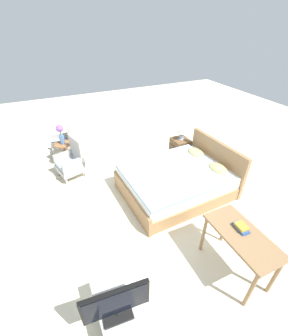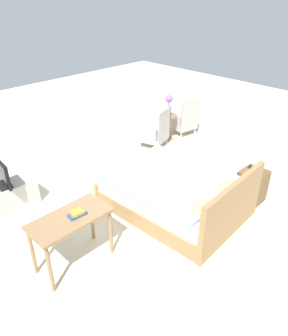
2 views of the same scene
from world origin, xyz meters
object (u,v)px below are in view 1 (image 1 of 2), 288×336
(flower_vase, at_px, (60,132))
(tv_stand, at_px, (119,324))
(nightstand, at_px, (180,149))
(vanity_desk, at_px, (241,240))
(armchair_by_window_left, at_px, (65,143))
(side_table, at_px, (65,152))
(armchair_by_window_right, at_px, (72,162))
(table_lamp, at_px, (182,131))
(bed, at_px, (178,180))
(tv_flatscreen, at_px, (116,304))
(book_stack, at_px, (241,227))

(flower_vase, relative_size, tv_stand, 0.50)
(nightstand, distance_m, vanity_desk, 3.15)
(armchair_by_window_left, xyz_separation_m, side_table, (0.52, -0.08, 0.01))
(armchair_by_window_right, height_order, table_lamp, armchair_by_window_right)
(bed, xyz_separation_m, tv_flatscreen, (1.97, -2.00, 0.41))
(armchair_by_window_right, relative_size, tv_flatscreen, 1.29)
(vanity_desk, bearing_deg, bed, 173.76)
(flower_vase, xyz_separation_m, tv_stand, (4.01, -0.02, -0.68))
(bed, bearing_deg, armchair_by_window_left, -143.44)
(book_stack, bearing_deg, nightstand, 162.64)
(tv_stand, relative_size, vanity_desk, 0.92)
(armchair_by_window_right, bearing_deg, table_lamp, 80.75)
(table_lamp, distance_m, book_stack, 3.03)
(side_table, height_order, tv_stand, side_table)
(bed, distance_m, nightstand, 1.34)
(bed, relative_size, armchair_by_window_right, 2.42)
(armchair_by_window_left, bearing_deg, flower_vase, -8.52)
(flower_vase, xyz_separation_m, table_lamp, (0.94, 2.73, -0.11))
(tv_stand, bearing_deg, vanity_desk, 92.85)
(nightstand, height_order, book_stack, book_stack)
(side_table, height_order, table_lamp, table_lamp)
(armchair_by_window_left, height_order, flower_vase, flower_vase)
(tv_flatscreen, xyz_separation_m, vanity_desk, (-0.09, 1.79, -0.06))
(bed, height_order, flower_vase, flower_vase)
(side_table, distance_m, book_stack, 4.26)
(flower_vase, height_order, nightstand, flower_vase)
(side_table, bearing_deg, nightstand, 70.95)
(nightstand, height_order, vanity_desk, vanity_desk)
(nightstand, distance_m, book_stack, 3.07)
(armchair_by_window_left, bearing_deg, side_table, -8.52)
(armchair_by_window_right, xyz_separation_m, flower_vase, (-0.51, -0.08, 0.53))
(tv_flatscreen, xyz_separation_m, book_stack, (-0.18, 1.84, 0.08))
(side_table, relative_size, flower_vase, 1.29)
(tv_stand, bearing_deg, book_stack, 95.56)
(table_lamp, xyz_separation_m, vanity_desk, (2.98, -0.95, -0.15))
(nightstand, distance_m, table_lamp, 0.51)
(armchair_by_window_left, relative_size, nightstand, 1.57)
(armchair_by_window_left, bearing_deg, table_lamp, 61.17)
(armchair_by_window_left, bearing_deg, vanity_desk, 20.94)
(bed, distance_m, book_stack, 1.86)
(side_table, distance_m, tv_stand, 4.02)
(bed, height_order, table_lamp, bed)
(tv_stand, distance_m, book_stack, 1.93)
(book_stack, bearing_deg, tv_flatscreen, -84.37)
(nightstand, height_order, table_lamp, table_lamp)
(armchair_by_window_left, relative_size, book_stack, 3.87)
(tv_stand, bearing_deg, side_table, 179.76)
(book_stack, bearing_deg, bed, 174.81)
(armchair_by_window_left, distance_m, nightstand, 3.02)
(flower_vase, height_order, tv_flatscreen, flower_vase)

